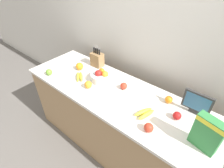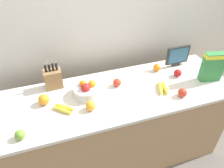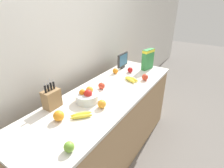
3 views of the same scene
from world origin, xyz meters
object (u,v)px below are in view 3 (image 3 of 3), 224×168
banana_bunch_left (131,79)px  knife_block (52,98)px  small_monitor (123,60)px  orange_front_center (59,116)px  fruit_bowl (87,96)px  orange_front_left (102,104)px  banana_bunch_right (81,115)px  apple_rightmost (130,70)px  apple_front (145,77)px  cereal_box (148,58)px  apple_middle (69,147)px  apple_near_bananas (102,86)px  orange_near_bowl (115,71)px

banana_bunch_left → knife_block: bearing=159.2°
small_monitor → orange_front_center: 1.33m
small_monitor → fruit_bowl: (-0.96, -0.16, -0.06)m
banana_bunch_left → orange_front_left: 0.66m
banana_bunch_right → orange_front_center: orange_front_center is taller
apple_rightmost → banana_bunch_right: bearing=-173.8°
small_monitor → apple_front: small_monitor is taller
cereal_box → orange_front_center: cereal_box is taller
knife_block → apple_rightmost: 1.14m
cereal_box → apple_middle: 1.67m
banana_bunch_left → banana_bunch_right: size_ratio=1.07×
apple_near_bananas → orange_near_bowl: bearing=13.1°
banana_bunch_right → orange_front_left: bearing=-16.6°
cereal_box → apple_front: 0.41m
orange_front_center → banana_bunch_right: bearing=-42.3°
small_monitor → apple_middle: 1.57m
small_monitor → orange_front_left: bearing=-160.4°
knife_block → banana_bunch_right: size_ratio=1.52×
fruit_bowl → small_monitor: bearing=9.8°
cereal_box → orange_front_left: 1.14m
fruit_bowl → orange_near_bowl: 0.74m
small_monitor → banana_bunch_right: small_monitor is taller
apple_front → orange_front_left: bearing=173.7°
orange_front_left → orange_front_center: bearing=151.7°
apple_near_bananas → orange_front_center: (-0.64, -0.04, 0.01)m
fruit_bowl → apple_middle: size_ratio=3.16×
fruit_bowl → orange_front_center: fruit_bowl is taller
knife_block → apple_near_bananas: (0.53, -0.16, -0.05)m
apple_rightmost → orange_front_center: 1.23m
fruit_bowl → orange_front_center: size_ratio=2.54×
orange_front_center → orange_near_bowl: 1.09m
banana_bunch_right → apple_middle: apple_middle is taller
apple_rightmost → orange_near_bowl: size_ratio=1.00×
apple_rightmost → orange_front_left: bearing=-168.5°
knife_block → orange_front_left: size_ratio=3.54×
apple_rightmost → apple_front: 0.29m
banana_bunch_right → orange_front_left: orange_front_left is taller
fruit_bowl → orange_front_center: bearing=179.9°
small_monitor → apple_front: 0.49m
fruit_bowl → banana_bunch_right: 0.25m
knife_block → orange_near_bowl: (0.98, -0.06, -0.05)m
apple_front → knife_block: bearing=154.9°
orange_front_left → orange_near_bowl: orange_front_left is taller
knife_block → small_monitor: (1.21, -0.04, 0.03)m
banana_bunch_right → orange_near_bowl: (0.95, 0.26, 0.02)m
knife_block → banana_bunch_right: (0.03, -0.32, -0.07)m
small_monitor → apple_middle: small_monitor is taller
apple_middle → apple_front: size_ratio=0.93×
banana_bunch_right → apple_rightmost: apple_rightmost is taller
small_monitor → apple_near_bananas: (-0.68, -0.13, -0.08)m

